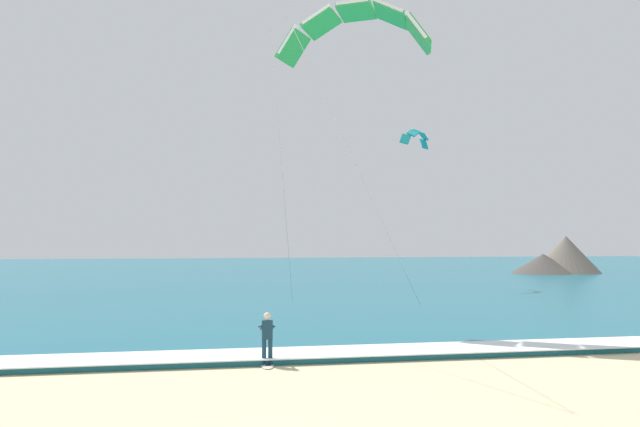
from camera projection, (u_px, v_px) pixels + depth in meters
name	position (u px, v px, depth m)	size (l,w,h in m)	color
sea	(204.00, 273.00, 80.23)	(200.00, 120.00, 0.20)	#146075
surf_foam	(243.00, 354.00, 22.36)	(200.00, 2.35, 0.04)	white
surfboard	(267.00, 365.00, 21.53)	(0.53, 1.43, 0.09)	white
kitesurfer	(267.00, 336.00, 21.59)	(0.55, 0.54, 1.69)	#143347
kite_primary	(354.00, 26.00, 30.64)	(8.00, 9.66, 13.57)	green
kite_distant	(417.00, 137.00, 55.52)	(3.25, 3.15, 1.50)	teal
headland_right	(558.00, 258.00, 77.23)	(11.10, 8.45, 4.45)	#47423D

